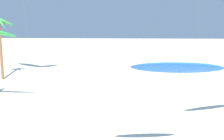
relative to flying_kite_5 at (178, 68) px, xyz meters
name	(u,v)px	position (x,y,z in m)	size (l,w,h in m)	color
flying_kite_5	(178,68)	(0.00, 0.00, 0.00)	(4.93, 6.41, 7.06)	blue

